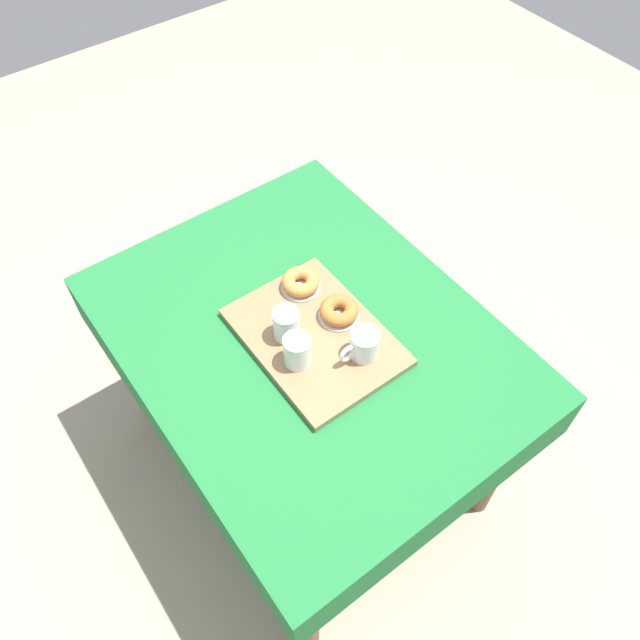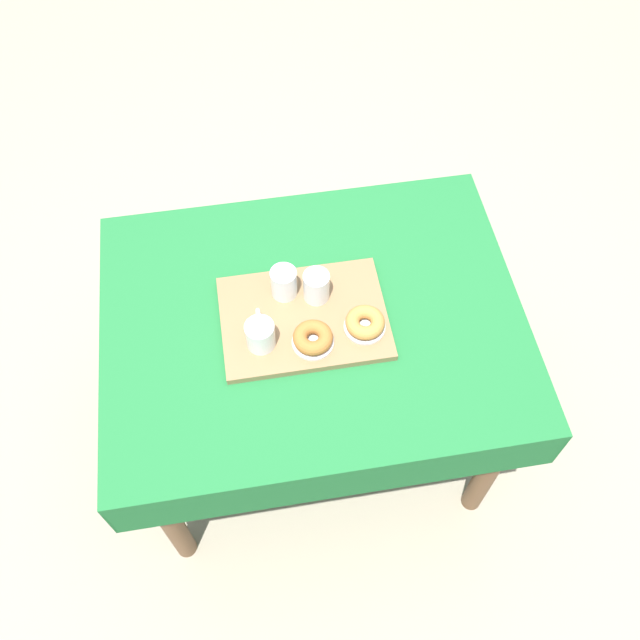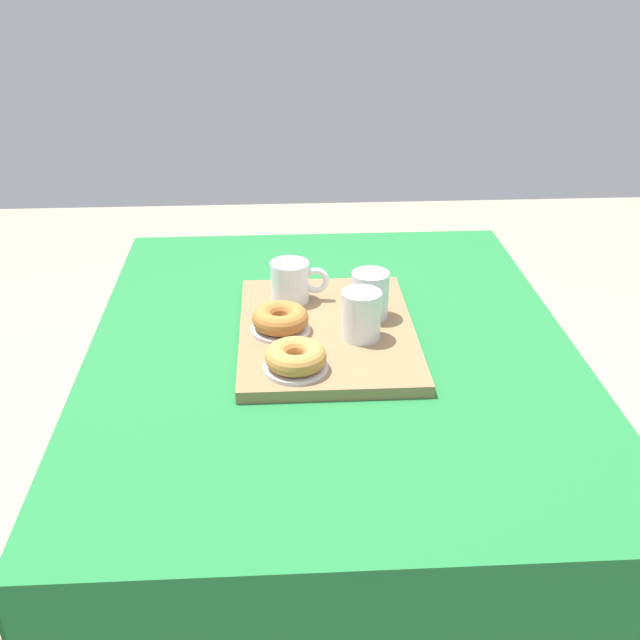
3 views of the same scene
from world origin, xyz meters
name	(u,v)px [view 2 (image 2 of 3)]	position (x,y,z in m)	size (l,w,h in m)	color
ground_plane	(315,427)	(0.00, 0.00, 0.00)	(6.00, 6.00, 0.00)	gray
dining_table	(313,336)	(0.00, 0.00, 0.63)	(1.14, 0.89, 0.73)	#1E6B33
serving_tray	(304,318)	(-0.03, -0.01, 0.75)	(0.44, 0.32, 0.02)	olive
tea_mug_left	(260,335)	(-0.15, -0.07, 0.79)	(0.08, 0.12, 0.08)	white
water_glass_near	(284,283)	(-0.07, 0.08, 0.80)	(0.07, 0.07, 0.09)	white
water_glass_far	(316,287)	(0.02, 0.05, 0.80)	(0.07, 0.07, 0.09)	white
donut_plate_left	(313,342)	(-0.01, -0.09, 0.76)	(0.11, 0.11, 0.01)	silver
sugar_donut_left	(313,337)	(-0.01, -0.09, 0.78)	(0.10, 0.10, 0.04)	#A3662D
donut_plate_right	(365,327)	(0.13, -0.07, 0.76)	(0.11, 0.11, 0.01)	silver
sugar_donut_right	(365,322)	(0.13, -0.07, 0.78)	(0.10, 0.10, 0.04)	#BC7F3D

